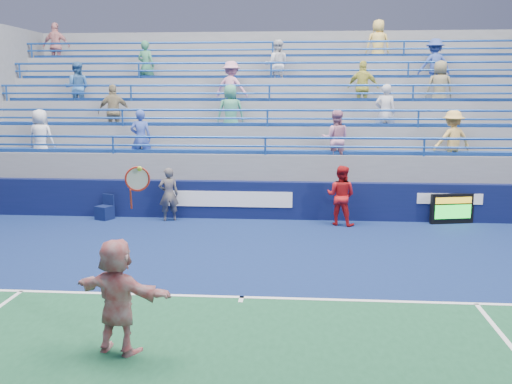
# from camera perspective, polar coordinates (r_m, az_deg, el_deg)

# --- Properties ---
(ground) EXTENTS (120.00, 120.00, 0.00)m
(ground) POSITION_cam_1_polar(r_m,az_deg,el_deg) (10.40, -1.44, -10.58)
(ground) COLOR #333538
(sponsor_wall) EXTENTS (18.00, 0.32, 1.10)m
(sponsor_wall) POSITION_cam_1_polar(r_m,az_deg,el_deg) (16.51, 0.89, -0.83)
(sponsor_wall) COLOR #0A1139
(sponsor_wall) RESTS_ON ground
(bleacher_stand) EXTENTS (18.00, 5.60, 6.13)m
(bleacher_stand) POSITION_cam_1_polar(r_m,az_deg,el_deg) (20.09, 1.57, 3.99)
(bleacher_stand) COLOR slate
(bleacher_stand) RESTS_ON ground
(serve_speed_board) EXTENTS (1.24, 0.40, 0.86)m
(serve_speed_board) POSITION_cam_1_polar(r_m,az_deg,el_deg) (16.81, 19.00, -1.61)
(serve_speed_board) COLOR black
(serve_speed_board) RESTS_ON ground
(judge_chair) EXTENTS (0.54, 0.56, 0.72)m
(judge_chair) POSITION_cam_1_polar(r_m,az_deg,el_deg) (17.03, -14.90, -1.93)
(judge_chair) COLOR #0D163F
(judge_chair) RESTS_ON ground
(tennis_player) EXTENTS (1.62, 0.96, 2.68)m
(tennis_player) POSITION_cam_1_polar(r_m,az_deg,el_deg) (8.33, -13.70, -10.07)
(tennis_player) COLOR white
(tennis_player) RESTS_ON ground
(line_judge) EXTENTS (0.65, 0.54, 1.54)m
(line_judge) POSITION_cam_1_polar(r_m,az_deg,el_deg) (16.38, -8.72, -0.25)
(line_judge) COLOR #15173A
(line_judge) RESTS_ON ground
(ball_girl) EXTENTS (0.99, 0.88, 1.67)m
(ball_girl) POSITION_cam_1_polar(r_m,az_deg,el_deg) (15.84, 8.48, -0.37)
(ball_girl) COLOR red
(ball_girl) RESTS_ON ground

